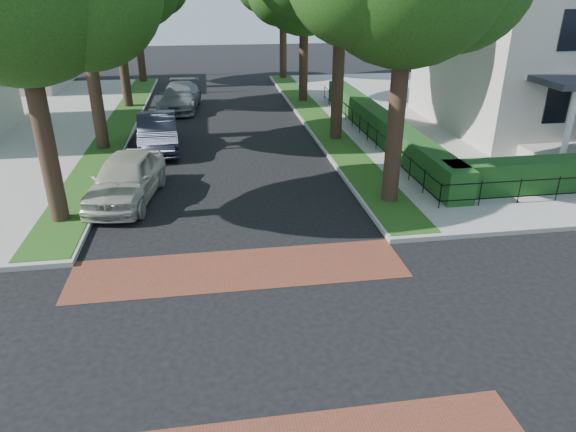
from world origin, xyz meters
name	(u,v)px	position (x,y,z in m)	size (l,w,h in m)	color
ground	(250,344)	(0.00, 0.00, 0.00)	(120.00, 120.00, 0.00)	black
sidewalk_ne	(547,111)	(19.50, 19.00, 0.07)	(30.00, 30.00, 0.15)	gray
crosswalk_far	(240,269)	(0.00, 3.20, 0.01)	(9.00, 2.20, 0.01)	brown
grass_strip_ne	(317,118)	(5.40, 19.10, 0.16)	(1.60, 29.80, 0.02)	#214E16
grass_strip_nw	(119,125)	(-5.40, 19.10, 0.16)	(1.60, 29.80, 0.02)	#214E16
hedge_main_road	(380,124)	(7.70, 15.00, 0.75)	(1.00, 18.00, 1.20)	#153B14
fence_main_road	(364,128)	(6.90, 15.00, 0.60)	(0.06, 18.00, 0.90)	black
house_victorian	(573,7)	(17.51, 15.92, 6.02)	(13.00, 13.05, 12.48)	beige
parked_car_front	(126,178)	(-3.60, 8.69, 0.84)	(1.98, 4.91, 1.67)	beige
parked_car_middle	(158,132)	(-2.99, 14.84, 0.82)	(1.73, 4.95, 1.63)	#1D202C
parked_car_rear	(180,97)	(-2.30, 23.16, 0.78)	(2.19, 5.40, 1.57)	gray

